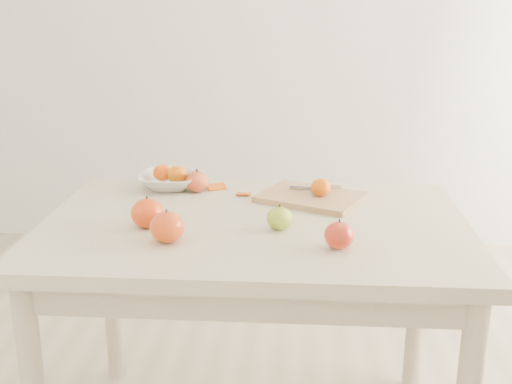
{
  "coord_description": "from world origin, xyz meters",
  "views": [
    {
      "loc": [
        0.12,
        -1.7,
        1.37
      ],
      "look_at": [
        0.0,
        0.05,
        0.82
      ],
      "focal_mm": 45.0,
      "sensor_mm": 36.0,
      "label": 1
    }
  ],
  "objects": [
    {
      "name": "apple_green",
      "position": [
        0.07,
        -0.06,
        0.78
      ],
      "size": [
        0.07,
        0.07,
        0.06
      ],
      "primitive_type": "ellipsoid",
      "color": "#638D19",
      "rests_on": "table"
    },
    {
      "name": "apple_red_b",
      "position": [
        -0.29,
        -0.07,
        0.79
      ],
      "size": [
        0.09,
        0.09,
        0.08
      ],
      "primitive_type": "ellipsoid",
      "color": "#9F1203",
      "rests_on": "table"
    },
    {
      "name": "apple_red_a",
      "position": [
        -0.21,
        0.26,
        0.78
      ],
      "size": [
        0.08,
        0.08,
        0.07
      ],
      "primitive_type": "ellipsoid",
      "color": "maroon",
      "rests_on": "table"
    },
    {
      "name": "orange_peel_a",
      "position": [
        -0.15,
        0.3,
        0.75
      ],
      "size": [
        0.07,
        0.06,
        0.01
      ],
      "primitive_type": "cube",
      "rotation": [
        0.21,
        0.0,
        0.4
      ],
      "color": "#C64D0D",
      "rests_on": "table"
    },
    {
      "name": "board_tangerine",
      "position": [
        0.19,
        0.19,
        0.8
      ],
      "size": [
        0.06,
        0.06,
        0.05
      ],
      "primitive_type": "ellipsoid",
      "color": "#DD5907",
      "rests_on": "cutting_board"
    },
    {
      "name": "bowl_tangerine_far",
      "position": [
        -0.27,
        0.29,
        0.8
      ],
      "size": [
        0.07,
        0.07,
        0.06
      ],
      "primitive_type": "ellipsoid",
      "color": "orange",
      "rests_on": "fruit_bowl"
    },
    {
      "name": "orange_peel_b",
      "position": [
        -0.05,
        0.24,
        0.75
      ],
      "size": [
        0.05,
        0.04,
        0.01
      ],
      "primitive_type": "cube",
      "rotation": [
        -0.14,
        0.0,
        -0.06
      ],
      "color": "#DB4A0F",
      "rests_on": "table"
    },
    {
      "name": "fruit_bowl",
      "position": [
        -0.3,
        0.3,
        0.77
      ],
      "size": [
        0.2,
        0.2,
        0.05
      ],
      "primitive_type": "imported",
      "color": "silver",
      "rests_on": "table"
    },
    {
      "name": "apple_red_c",
      "position": [
        -0.21,
        -0.18,
        0.79
      ],
      "size": [
        0.09,
        0.09,
        0.08
      ],
      "primitive_type": "ellipsoid",
      "color": "#A41207",
      "rests_on": "table"
    },
    {
      "name": "paring_knife",
      "position": [
        0.21,
        0.27,
        0.78
      ],
      "size": [
        0.17,
        0.05,
        0.01
      ],
      "color": "silver",
      "rests_on": "cutting_board"
    },
    {
      "name": "bowl_tangerine_near",
      "position": [
        -0.33,
        0.31,
        0.8
      ],
      "size": [
        0.06,
        0.06,
        0.06
      ],
      "primitive_type": "ellipsoid",
      "color": "#E94508",
      "rests_on": "fruit_bowl"
    },
    {
      "name": "table",
      "position": [
        0.0,
        0.0,
        0.65
      ],
      "size": [
        1.2,
        0.8,
        0.75
      ],
      "color": "beige",
      "rests_on": "ground"
    },
    {
      "name": "apple_red_e",
      "position": [
        0.23,
        -0.19,
        0.78
      ],
      "size": [
        0.08,
        0.08,
        0.07
      ],
      "primitive_type": "ellipsoid",
      "color": "maroon",
      "rests_on": "table"
    },
    {
      "name": "cutting_board",
      "position": [
        0.16,
        0.2,
        0.76
      ],
      "size": [
        0.36,
        0.33,
        0.02
      ],
      "primitive_type": "cube",
      "rotation": [
        0.0,
        0.0,
        -0.43
      ],
      "color": "tan",
      "rests_on": "table"
    }
  ]
}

